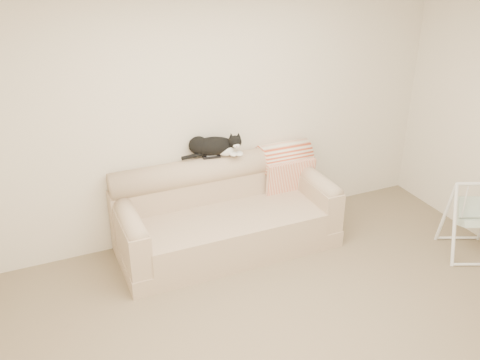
{
  "coord_description": "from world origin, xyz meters",
  "views": [
    {
      "loc": [
        -1.8,
        -2.79,
        3.06
      ],
      "look_at": [
        -0.03,
        1.27,
        0.9
      ],
      "focal_mm": 40.0,
      "sensor_mm": 36.0,
      "label": 1
    }
  ],
  "objects_px": {
    "remote_a": "(211,157)",
    "baby_swing": "(473,218)",
    "sofa": "(225,215)",
    "remote_b": "(233,154)",
    "tuxedo_cat": "(213,146)"
  },
  "relations": [
    {
      "from": "remote_a",
      "to": "sofa",
      "type": "bearing_deg",
      "value": -80.47
    },
    {
      "from": "remote_a",
      "to": "remote_b",
      "type": "height_order",
      "value": "remote_a"
    },
    {
      "from": "baby_swing",
      "to": "tuxedo_cat",
      "type": "bearing_deg",
      "value": 147.97
    },
    {
      "from": "sofa",
      "to": "remote_a",
      "type": "xyz_separation_m",
      "value": [
        -0.04,
        0.24,
        0.56
      ]
    },
    {
      "from": "baby_swing",
      "to": "remote_b",
      "type": "bearing_deg",
      "value": 146.14
    },
    {
      "from": "tuxedo_cat",
      "to": "baby_swing",
      "type": "height_order",
      "value": "tuxedo_cat"
    },
    {
      "from": "remote_b",
      "to": "tuxedo_cat",
      "type": "relative_size",
      "value": 0.28
    },
    {
      "from": "sofa",
      "to": "tuxedo_cat",
      "type": "relative_size",
      "value": 3.54
    },
    {
      "from": "sofa",
      "to": "remote_b",
      "type": "bearing_deg",
      "value": 49.64
    },
    {
      "from": "remote_a",
      "to": "remote_b",
      "type": "relative_size",
      "value": 1.05
    },
    {
      "from": "tuxedo_cat",
      "to": "baby_swing",
      "type": "bearing_deg",
      "value": -32.03
    },
    {
      "from": "sofa",
      "to": "baby_swing",
      "type": "height_order",
      "value": "sofa"
    },
    {
      "from": "sofa",
      "to": "remote_b",
      "type": "relative_size",
      "value": 12.46
    },
    {
      "from": "remote_b",
      "to": "tuxedo_cat",
      "type": "distance_m",
      "value": 0.23
    },
    {
      "from": "remote_a",
      "to": "baby_swing",
      "type": "height_order",
      "value": "remote_a"
    }
  ]
}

